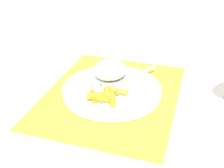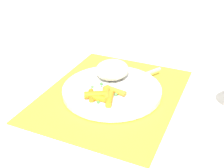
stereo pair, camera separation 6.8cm
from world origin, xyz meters
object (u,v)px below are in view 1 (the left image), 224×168
object	(u,v)px
rice_mound	(110,70)
fork	(123,81)
plate	(112,90)
carrot_portion	(106,95)

from	to	relation	value
rice_mound	fork	world-z (taller)	rice_mound
plate	rice_mound	bearing A→B (deg)	-156.68
rice_mound	carrot_portion	bearing A→B (deg)	12.83
plate	carrot_portion	xyz separation A→B (m)	(0.05, 0.00, 0.02)
rice_mound	carrot_portion	world-z (taller)	rice_mound
plate	carrot_portion	world-z (taller)	carrot_portion
plate	fork	size ratio (longest dim) A/B	1.30
plate	carrot_portion	distance (m)	0.05
plate	rice_mound	size ratio (longest dim) A/B	2.60
fork	plate	bearing A→B (deg)	-29.81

